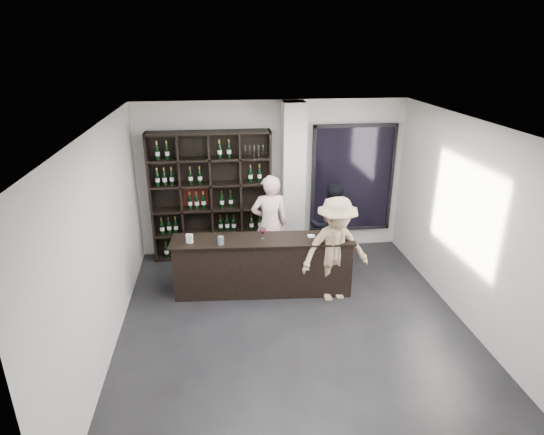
{
  "coord_description": "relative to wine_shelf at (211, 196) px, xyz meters",
  "views": [
    {
      "loc": [
        -0.99,
        -5.43,
        3.89
      ],
      "look_at": [
        -0.2,
        1.1,
        1.31
      ],
      "focal_mm": 30.0,
      "sensor_mm": 36.0,
      "label": 1
    }
  ],
  "objects": [
    {
      "name": "wine_glass",
      "position": [
        0.81,
        -1.46,
        -0.14
      ],
      "size": [
        0.11,
        0.11,
        0.21
      ],
      "primitive_type": null,
      "rotation": [
        0.0,
        0.0,
        -0.38
      ],
      "color": "white",
      "rests_on": "tasting_counter"
    },
    {
      "name": "floor",
      "position": [
        1.15,
        -2.57,
        -1.2
      ],
      "size": [
        5.0,
        5.5,
        0.01
      ],
      "primitive_type": "cube",
      "color": "black",
      "rests_on": "ground"
    },
    {
      "name": "napkin_stack",
      "position": [
        1.58,
        -1.47,
        -0.24
      ],
      "size": [
        0.11,
        0.11,
        0.02
      ],
      "primitive_type": "cube",
      "rotation": [
        0.0,
        0.0,
        0.06
      ],
      "color": "white",
      "rests_on": "tasting_counter"
    },
    {
      "name": "tasting_counter",
      "position": [
        0.8,
        -1.47,
        -0.72
      ],
      "size": [
        2.9,
        0.61,
        0.95
      ],
      "rotation": [
        0.0,
        0.0,
        -0.07
      ],
      "color": "black",
      "rests_on": "floor"
    },
    {
      "name": "card_stand",
      "position": [
        -0.34,
        -1.48,
        -0.18
      ],
      "size": [
        0.11,
        0.08,
        0.15
      ],
      "primitive_type": "cube",
      "rotation": [
        0.0,
        0.0,
        -0.33
      ],
      "color": "white",
      "rests_on": "tasting_counter"
    },
    {
      "name": "customer",
      "position": [
        1.9,
        -1.8,
        -0.34
      ],
      "size": [
        1.2,
        0.82,
        1.71
      ],
      "primitive_type": "imported",
      "rotation": [
        0.0,
        0.0,
        0.18
      ],
      "color": "#A18466",
      "rests_on": "floor"
    },
    {
      "name": "wine_shelf",
      "position": [
        0.0,
        0.0,
        0.0
      ],
      "size": [
        2.2,
        0.35,
        2.4
      ],
      "primitive_type": null,
      "color": "black",
      "rests_on": "floor"
    },
    {
      "name": "spit_cup",
      "position": [
        0.14,
        -1.59,
        -0.19
      ],
      "size": [
        0.11,
        0.11,
        0.13
      ],
      "primitive_type": "cylinder",
      "rotation": [
        0.0,
        0.0,
        0.15
      ],
      "color": "#9DAEBA",
      "rests_on": "tasting_counter"
    },
    {
      "name": "structural_column",
      "position": [
        1.5,
        -0.1,
        0.25
      ],
      "size": [
        0.4,
        0.4,
        2.9
      ],
      "primitive_type": "cube",
      "color": "silver",
      "rests_on": "floor"
    },
    {
      "name": "taster_pink",
      "position": [
        1.0,
        -0.72,
        -0.31
      ],
      "size": [
        0.67,
        0.45,
        1.78
      ],
      "primitive_type": "imported",
      "rotation": [
        0.0,
        0.0,
        3.19
      ],
      "color": "beige",
      "rests_on": "floor"
    },
    {
      "name": "glass_panel",
      "position": [
        2.7,
        0.12,
        0.2
      ],
      "size": [
        1.6,
        0.08,
        2.1
      ],
      "color": "black",
      "rests_on": "floor"
    },
    {
      "name": "taster_black",
      "position": [
        2.1,
        -0.72,
        -0.4
      ],
      "size": [
        0.78,
        0.61,
        1.59
      ],
      "primitive_type": "imported",
      "rotation": [
        0.0,
        0.0,
        3.14
      ],
      "color": "black",
      "rests_on": "floor"
    }
  ]
}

